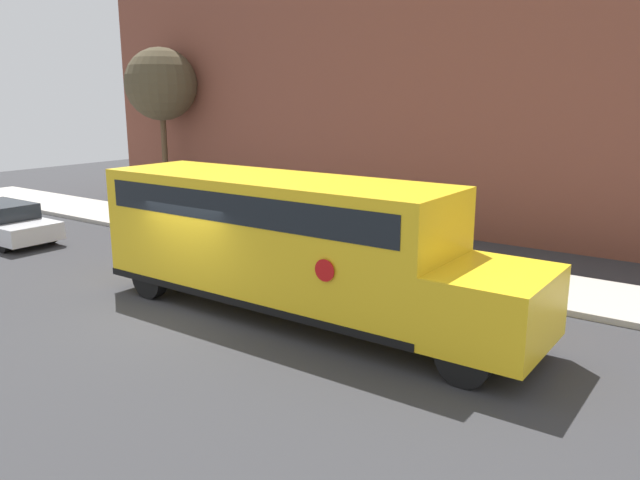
# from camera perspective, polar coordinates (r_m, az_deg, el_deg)

# --- Properties ---
(ground_plane) EXTENTS (60.00, 60.00, 0.00)m
(ground_plane) POSITION_cam_1_polar(r_m,az_deg,el_deg) (14.81, -12.44, -6.59)
(ground_plane) COLOR #333335
(sidewalk_strip) EXTENTS (44.00, 3.00, 0.15)m
(sidewalk_strip) POSITION_cam_1_polar(r_m,az_deg,el_deg) (19.51, 1.82, -1.24)
(sidewalk_strip) COLOR #B2ADA3
(sidewalk_strip) RESTS_ON ground
(building_backdrop) EXTENTS (32.00, 4.00, 9.48)m
(building_backdrop) POSITION_cam_1_polar(r_m,az_deg,el_deg) (24.56, 10.59, 12.53)
(building_backdrop) COLOR brown
(building_backdrop) RESTS_ON ground
(school_bus) EXTENTS (10.51, 2.57, 3.14)m
(school_bus) POSITION_cam_1_polar(r_m,az_deg,el_deg) (13.97, -2.94, 0.17)
(school_bus) COLOR yellow
(school_bus) RESTS_ON ground
(parked_car) EXTENTS (4.35, 1.84, 1.32)m
(parked_car) POSITION_cam_1_polar(r_m,az_deg,el_deg) (23.88, -27.05, 1.44)
(parked_car) COLOR silver
(parked_car) RESTS_ON ground
(tree_near_sidewalk) EXTENTS (3.20, 3.20, 6.97)m
(tree_near_sidewalk) POSITION_cam_1_polar(r_m,az_deg,el_deg) (29.41, -14.34, 13.59)
(tree_near_sidewalk) COLOR brown
(tree_near_sidewalk) RESTS_ON ground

